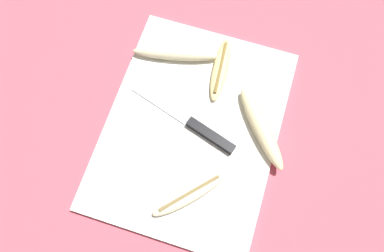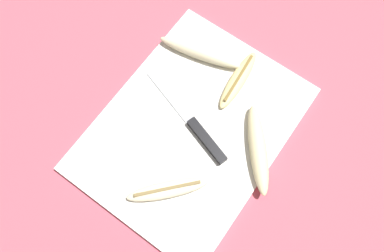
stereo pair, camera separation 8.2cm
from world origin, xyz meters
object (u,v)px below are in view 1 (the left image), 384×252
at_px(banana_bright_far, 190,194).
at_px(banana_soft_right, 261,129).
at_px(knife, 201,129).
at_px(banana_golden_short, 220,69).
at_px(banana_pale_long, 176,54).

relative_size(banana_bright_far, banana_soft_right, 0.86).
bearing_deg(banana_soft_right, knife, 106.85).
bearing_deg(banana_golden_short, banana_bright_far, -176.32).
relative_size(banana_golden_short, banana_soft_right, 0.94).
bearing_deg(banana_pale_long, banana_golden_short, -91.90).
relative_size(banana_soft_right, banana_pale_long, 0.87).
bearing_deg(knife, banana_bright_far, -154.88).
bearing_deg(banana_golden_short, banana_pale_long, 88.10).
bearing_deg(knife, banana_soft_right, -55.73).
xyz_separation_m(banana_golden_short, banana_pale_long, (0.00, 0.11, 0.01)).
distance_m(banana_golden_short, banana_pale_long, 0.11).
relative_size(banana_bright_far, banana_golden_short, 0.92).
height_order(knife, banana_golden_short, banana_golden_short).
distance_m(banana_bright_far, banana_soft_right, 0.21).
height_order(banana_bright_far, banana_pale_long, banana_pale_long).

